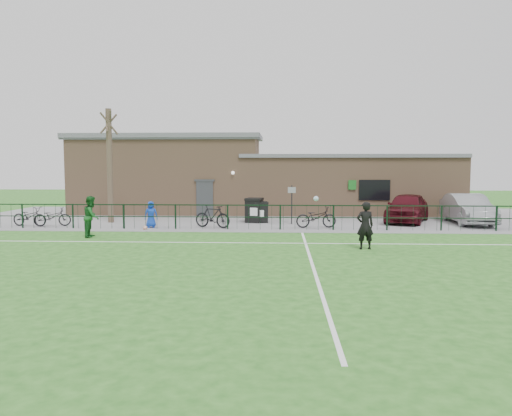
{
  "coord_description": "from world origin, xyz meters",
  "views": [
    {
      "loc": [
        1.0,
        -15.45,
        3.09
      ],
      "look_at": [
        0.0,
        5.0,
        1.3
      ],
      "focal_mm": 35.0,
      "sensor_mm": 36.0,
      "label": 1
    }
  ],
  "objects_px": {
    "ball_ground": "(145,228)",
    "car_silver": "(468,209)",
    "car_maroon": "(407,208)",
    "sign_post": "(292,205)",
    "bicycle_d": "(212,216)",
    "bicycle_a": "(30,216)",
    "spectator_child": "(151,214)",
    "bicycle_c": "(52,217)",
    "bicycle_e": "(316,217)",
    "wheelie_bin_right": "(254,211)",
    "outfield_player": "(92,217)",
    "wheelie_bin_left": "(261,213)",
    "bare_tree": "(110,166)"
  },
  "relations": [
    {
      "from": "wheelie_bin_left",
      "to": "wheelie_bin_right",
      "type": "xyz_separation_m",
      "value": [
        -0.36,
        0.04,
        0.09
      ]
    },
    {
      "from": "bicycle_a",
      "to": "spectator_child",
      "type": "height_order",
      "value": "spectator_child"
    },
    {
      "from": "bare_tree",
      "to": "sign_post",
      "type": "distance_m",
      "value": 9.8
    },
    {
      "from": "bare_tree",
      "to": "bicycle_e",
      "type": "bearing_deg",
      "value": -9.16
    },
    {
      "from": "bicycle_d",
      "to": "bicycle_e",
      "type": "relative_size",
      "value": 0.96
    },
    {
      "from": "sign_post",
      "to": "bicycle_a",
      "type": "bearing_deg",
      "value": -173.23
    },
    {
      "from": "bicycle_e",
      "to": "bicycle_a",
      "type": "bearing_deg",
      "value": 82.5
    },
    {
      "from": "wheelie_bin_left",
      "to": "ball_ground",
      "type": "xyz_separation_m",
      "value": [
        -5.38,
        -3.16,
        -0.43
      ]
    },
    {
      "from": "ball_ground",
      "to": "bicycle_a",
      "type": "bearing_deg",
      "value": 171.03
    },
    {
      "from": "bare_tree",
      "to": "wheelie_bin_right",
      "type": "relative_size",
      "value": 4.97
    },
    {
      "from": "car_maroon",
      "to": "bicycle_a",
      "type": "bearing_deg",
      "value": -149.01
    },
    {
      "from": "bicycle_c",
      "to": "car_silver",
      "type": "bearing_deg",
      "value": -97.14
    },
    {
      "from": "bare_tree",
      "to": "wheelie_bin_right",
      "type": "bearing_deg",
      "value": 2.99
    },
    {
      "from": "wheelie_bin_left",
      "to": "spectator_child",
      "type": "xyz_separation_m",
      "value": [
        -5.27,
        -2.44,
        0.13
      ]
    },
    {
      "from": "bare_tree",
      "to": "wheelie_bin_right",
      "type": "xyz_separation_m",
      "value": [
        7.61,
        0.4,
        -2.38
      ]
    },
    {
      "from": "wheelie_bin_left",
      "to": "spectator_child",
      "type": "bearing_deg",
      "value": -163.22
    },
    {
      "from": "bicycle_c",
      "to": "bicycle_d",
      "type": "relative_size",
      "value": 0.95
    },
    {
      "from": "ball_ground",
      "to": "outfield_player",
      "type": "bearing_deg",
      "value": -124.44
    },
    {
      "from": "wheelie_bin_left",
      "to": "outfield_player",
      "type": "distance_m",
      "value": 8.96
    },
    {
      "from": "bicycle_d",
      "to": "bicycle_e",
      "type": "distance_m",
      "value": 5.04
    },
    {
      "from": "sign_post",
      "to": "bicycle_d",
      "type": "height_order",
      "value": "sign_post"
    },
    {
      "from": "bicycle_e",
      "to": "spectator_child",
      "type": "relative_size",
      "value": 1.52
    },
    {
      "from": "ball_ground",
      "to": "bicycle_c",
      "type": "bearing_deg",
      "value": 168.0
    },
    {
      "from": "bicycle_a",
      "to": "bicycle_d",
      "type": "xyz_separation_m",
      "value": [
        9.2,
        -0.18,
        0.08
      ]
    },
    {
      "from": "spectator_child",
      "to": "bicycle_a",
      "type": "bearing_deg",
      "value": 157.91
    },
    {
      "from": "sign_post",
      "to": "spectator_child",
      "type": "bearing_deg",
      "value": -165.35
    },
    {
      "from": "sign_post",
      "to": "car_silver",
      "type": "xyz_separation_m",
      "value": [
        9.14,
        0.61,
        -0.23
      ]
    },
    {
      "from": "bare_tree",
      "to": "bicycle_a",
      "type": "height_order",
      "value": "bare_tree"
    },
    {
      "from": "car_maroon",
      "to": "outfield_player",
      "type": "bearing_deg",
      "value": -134.73
    },
    {
      "from": "ball_ground",
      "to": "car_silver",
      "type": "bearing_deg",
      "value": 10.97
    },
    {
      "from": "car_silver",
      "to": "bicycle_a",
      "type": "relative_size",
      "value": 2.53
    },
    {
      "from": "wheelie_bin_right",
      "to": "car_maroon",
      "type": "bearing_deg",
      "value": 14.77
    },
    {
      "from": "bicycle_d",
      "to": "spectator_child",
      "type": "relative_size",
      "value": 1.46
    },
    {
      "from": "wheelie_bin_left",
      "to": "bicycle_e",
      "type": "xyz_separation_m",
      "value": [
        2.76,
        -2.09,
        0.01
      ]
    },
    {
      "from": "bicycle_c",
      "to": "bicycle_e",
      "type": "relative_size",
      "value": 0.91
    },
    {
      "from": "wheelie_bin_left",
      "to": "car_maroon",
      "type": "height_order",
      "value": "car_maroon"
    },
    {
      "from": "bicycle_a",
      "to": "wheelie_bin_left",
      "type": "bearing_deg",
      "value": -68.61
    },
    {
      "from": "wheelie_bin_right",
      "to": "sign_post",
      "type": "distance_m",
      "value": 2.13
    },
    {
      "from": "car_maroon",
      "to": "ball_ground",
      "type": "bearing_deg",
      "value": -141.42
    },
    {
      "from": "car_maroon",
      "to": "bicycle_d",
      "type": "xyz_separation_m",
      "value": [
        -10.06,
        -2.9,
        -0.22
      ]
    },
    {
      "from": "car_maroon",
      "to": "spectator_child",
      "type": "relative_size",
      "value": 3.56
    },
    {
      "from": "wheelie_bin_right",
      "to": "spectator_child",
      "type": "xyz_separation_m",
      "value": [
        -4.91,
        -2.48,
        0.04
      ]
    },
    {
      "from": "bicycle_a",
      "to": "car_maroon",
      "type": "bearing_deg",
      "value": -71.38
    },
    {
      "from": "bare_tree",
      "to": "car_silver",
      "type": "relative_size",
      "value": 1.28
    },
    {
      "from": "wheelie_bin_right",
      "to": "bicycle_e",
      "type": "height_order",
      "value": "wheelie_bin_right"
    },
    {
      "from": "car_silver",
      "to": "ball_ground",
      "type": "height_order",
      "value": "car_silver"
    },
    {
      "from": "outfield_player",
      "to": "bicycle_c",
      "type": "bearing_deg",
      "value": 37.65
    },
    {
      "from": "bicycle_c",
      "to": "outfield_player",
      "type": "height_order",
      "value": "outfield_player"
    },
    {
      "from": "car_silver",
      "to": "spectator_child",
      "type": "distance_m",
      "value": 16.21
    },
    {
      "from": "sign_post",
      "to": "bicycle_d",
      "type": "distance_m",
      "value": 4.27
    }
  ]
}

